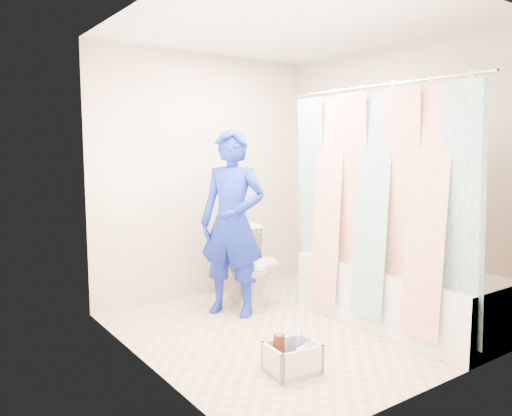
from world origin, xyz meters
TOP-DOWN VIEW (x-y plane):
  - floor at (0.00, 0.00)m, footprint 2.60×2.60m
  - ceiling at (0.00, 0.00)m, footprint 2.40×2.60m
  - wall_back at (0.00, 1.30)m, footprint 2.40×0.02m
  - wall_front at (0.00, -1.30)m, footprint 2.40×0.02m
  - wall_left at (-1.20, 0.00)m, footprint 0.02×2.60m
  - wall_right at (1.20, 0.00)m, footprint 0.02×2.60m
  - bathtub at (0.85, -0.43)m, footprint 0.70×1.75m
  - curtain_rod at (0.52, -0.43)m, footprint 0.02×1.90m
  - shower_curtain at (0.52, -0.43)m, footprint 0.06×1.75m
  - toilet at (0.13, 0.75)m, footprint 0.64×0.82m
  - tank_lid at (0.09, 0.64)m, footprint 0.49×0.34m
  - tank_internals at (0.16, 0.95)m, footprint 0.17×0.09m
  - plumber at (-0.14, 0.61)m, footprint 0.66×0.72m
  - cleaning_caddy at (-0.45, -0.63)m, footprint 0.36×0.30m

SIDE VIEW (x-z plane):
  - floor at x=0.00m, z-range 0.00..0.00m
  - cleaning_caddy at x=-0.45m, z-range -0.03..0.22m
  - bathtub at x=0.85m, z-range 0.02..0.52m
  - toilet at x=0.13m, z-range 0.00..0.73m
  - tank_lid at x=0.09m, z-range 0.41..0.45m
  - tank_internals at x=0.16m, z-range 0.60..0.84m
  - plumber at x=-0.14m, z-range 0.00..1.64m
  - shower_curtain at x=0.52m, z-range 0.12..1.92m
  - wall_back at x=0.00m, z-range 0.00..2.40m
  - wall_front at x=0.00m, z-range 0.00..2.40m
  - wall_left at x=-1.20m, z-range 0.00..2.40m
  - wall_right at x=1.20m, z-range 0.00..2.40m
  - curtain_rod at x=0.52m, z-range 1.94..1.96m
  - ceiling at x=0.00m, z-range 2.39..2.41m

